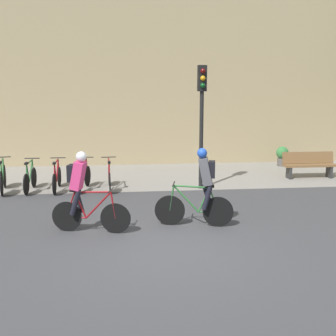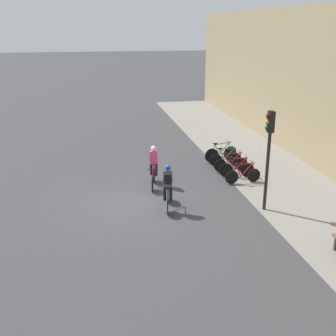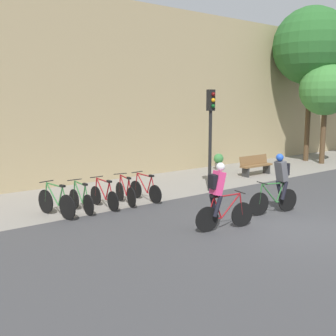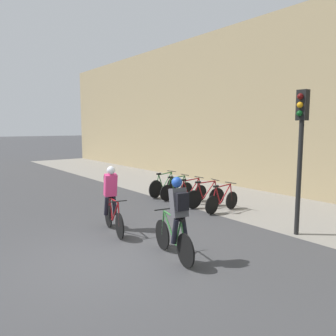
# 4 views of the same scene
# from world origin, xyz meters

# --- Properties ---
(ground) EXTENTS (200.00, 200.00, 0.00)m
(ground) POSITION_xyz_m (0.00, 0.00, 0.00)
(ground) COLOR #3D3D3F
(kerb_strip) EXTENTS (44.00, 4.50, 0.01)m
(kerb_strip) POSITION_xyz_m (0.00, 6.75, 0.00)
(kerb_strip) COLOR gray
(kerb_strip) RESTS_ON ground
(building_facade) EXTENTS (44.00, 0.60, 7.49)m
(building_facade) POSITION_xyz_m (0.00, 9.30, 3.74)
(building_facade) COLOR tan
(building_facade) RESTS_ON ground
(cyclist_pink) EXTENTS (1.71, 0.58, 1.77)m
(cyclist_pink) POSITION_xyz_m (-1.71, 1.08, 0.95)
(cyclist_pink) COLOR black
(cyclist_pink) RESTS_ON ground
(cyclist_grey) EXTENTS (1.75, 0.57, 1.79)m
(cyclist_grey) POSITION_xyz_m (0.92, 1.20, 0.95)
(cyclist_grey) COLOR black
(cyclist_grey) RESTS_ON ground
(parked_bike_0) EXTENTS (0.49, 1.76, 0.99)m
(parked_bike_0) POSITION_xyz_m (-4.44, 4.95, 0.42)
(parked_bike_0) COLOR black
(parked_bike_0) RESTS_ON ground
(parked_bike_1) EXTENTS (0.46, 1.59, 0.95)m
(parked_bike_1) POSITION_xyz_m (-3.65, 4.95, 0.38)
(parked_bike_1) COLOR black
(parked_bike_1) RESTS_ON ground
(parked_bike_2) EXTENTS (0.46, 1.66, 0.94)m
(parked_bike_2) POSITION_xyz_m (-2.86, 4.95, 0.38)
(parked_bike_2) COLOR black
(parked_bike_2) RESTS_ON ground
(parked_bike_3) EXTENTS (0.47, 1.60, 0.96)m
(parked_bike_3) POSITION_xyz_m (-2.07, 4.95, 0.39)
(parked_bike_3) COLOR black
(parked_bike_3) RESTS_ON ground
(parked_bike_4) EXTENTS (0.46, 1.64, 0.94)m
(parked_bike_4) POSITION_xyz_m (-1.27, 4.95, 0.38)
(parked_bike_4) COLOR black
(parked_bike_4) RESTS_ON ground
(traffic_light_pole) EXTENTS (0.26, 0.30, 3.73)m
(traffic_light_pole) POSITION_xyz_m (1.54, 4.74, 2.58)
(traffic_light_pole) COLOR black
(traffic_light_pole) RESTS_ON ground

